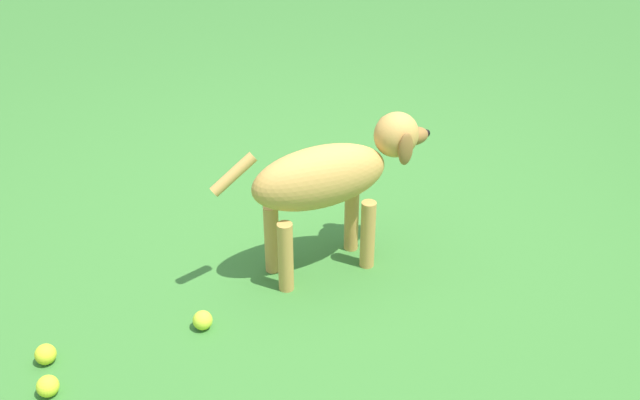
% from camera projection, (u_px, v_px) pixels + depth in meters
% --- Properties ---
extents(ground, '(14.00, 14.00, 0.00)m').
position_uv_depth(ground, '(325.00, 236.00, 2.81)').
color(ground, '#38722D').
extents(dog, '(0.25, 0.84, 0.57)m').
position_uv_depth(dog, '(333.00, 177.00, 2.45)').
color(dog, '#C69347').
rests_on(dog, ground).
extents(tennis_ball_0, '(0.07, 0.07, 0.07)m').
position_uv_depth(tennis_ball_0, '(203.00, 320.00, 2.31)').
color(tennis_ball_0, '#CAE432').
rests_on(tennis_ball_0, ground).
extents(tennis_ball_1, '(0.07, 0.07, 0.07)m').
position_uv_depth(tennis_ball_1, '(48.00, 386.00, 2.05)').
color(tennis_ball_1, '#D1E22C').
rests_on(tennis_ball_1, ground).
extents(tennis_ball_2, '(0.07, 0.07, 0.07)m').
position_uv_depth(tennis_ball_2, '(46.00, 354.00, 2.17)').
color(tennis_ball_2, yellow).
rests_on(tennis_ball_2, ground).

